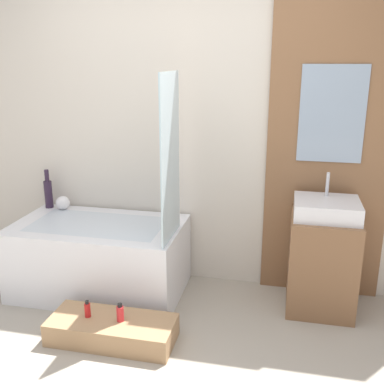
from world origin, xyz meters
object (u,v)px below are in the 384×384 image
(vase_tall_dark, at_px, (48,192))
(bottle_soap_secondary, at_px, (120,313))
(bathtub, at_px, (100,257))
(vase_round_light, at_px, (63,203))
(bottle_soap_primary, at_px, (87,310))
(sink, at_px, (327,208))
(wooden_step_bench, at_px, (112,330))

(vase_tall_dark, xyz_separation_m, bottle_soap_secondary, (0.98, -0.91, -0.50))
(bathtub, bearing_deg, vase_round_light, 148.13)
(bathtub, relative_size, bottle_soap_primary, 11.19)
(vase_round_light, relative_size, bottle_soap_primary, 0.99)
(sink, xyz_separation_m, vase_round_light, (-2.14, 0.15, -0.16))
(bathtub, relative_size, vase_tall_dark, 3.93)
(bathtub, height_order, wooden_step_bench, bathtub)
(sink, height_order, bottle_soap_primary, sink)
(sink, bearing_deg, wooden_step_bench, -151.67)
(wooden_step_bench, relative_size, bottle_soap_primary, 7.13)
(bottle_soap_secondary, bearing_deg, wooden_step_bench, 180.00)
(bathtub, xyz_separation_m, vase_round_light, (-0.43, 0.27, 0.34))
(bottle_soap_primary, bearing_deg, bottle_soap_secondary, 0.00)
(bottle_soap_secondary, bearing_deg, sink, 29.48)
(vase_round_light, bearing_deg, wooden_step_bench, -48.82)
(wooden_step_bench, distance_m, bottle_soap_secondary, 0.15)
(bottle_soap_primary, bearing_deg, wooden_step_bench, 0.00)
(vase_tall_dark, bearing_deg, wooden_step_bench, -44.81)
(sink, bearing_deg, bathtub, -176.12)
(vase_round_light, bearing_deg, sink, -4.07)
(vase_round_light, distance_m, bottle_soap_primary, 1.16)
(bottle_soap_secondary, bearing_deg, bathtub, 123.35)
(vase_tall_dark, xyz_separation_m, vase_round_light, (0.14, -0.02, -0.08))
(bathtub, xyz_separation_m, vase_tall_dark, (-0.57, 0.29, 0.42))
(vase_tall_dark, distance_m, bottle_soap_primary, 1.28)
(wooden_step_bench, xyz_separation_m, vase_round_light, (-0.78, 0.89, 0.55))
(wooden_step_bench, bearing_deg, vase_round_light, 131.18)
(sink, height_order, vase_round_light, sink)
(bottle_soap_primary, bearing_deg, bathtub, 105.97)
(bathtub, height_order, sink, sink)
(bathtub, distance_m, bottle_soap_secondary, 0.74)
(vase_round_light, relative_size, bottle_soap_secondary, 0.93)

